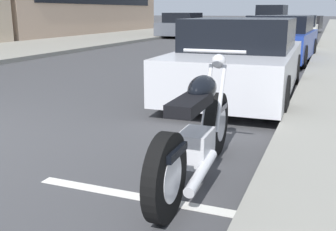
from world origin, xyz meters
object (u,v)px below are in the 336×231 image
at_px(parked_car_at_intersection, 241,60).
at_px(car_opposite_curb, 183,26).
at_px(parked_car_mid_block, 295,31).
at_px(parked_car_second_in_row, 280,40).
at_px(crossing_truck, 281,20).
at_px(parked_motorcycle, 197,133).

relative_size(parked_car_at_intersection, car_opposite_curb, 1.10).
height_order(parked_car_mid_block, car_opposite_curb, car_opposite_curb).
height_order(parked_car_second_in_row, car_opposite_curb, car_opposite_curb).
xyz_separation_m(parked_car_at_intersection, parked_car_mid_block, (11.43, 0.01, -0.00)).
height_order(parked_car_at_intersection, car_opposite_curb, car_opposite_curb).
xyz_separation_m(crossing_truck, car_opposite_curb, (-8.50, 4.62, -0.23)).
height_order(parked_motorcycle, parked_car_mid_block, parked_car_mid_block).
relative_size(parked_motorcycle, crossing_truck, 0.41).
bearing_deg(crossing_truck, parked_car_second_in_row, 101.66).
bearing_deg(crossing_truck, parked_motorcycle, 100.26).
bearing_deg(parked_car_at_intersection, car_opposite_curb, 21.74).
bearing_deg(parked_motorcycle, crossing_truck, 3.77).
distance_m(parked_motorcycle, car_opposite_curb, 20.77).
bearing_deg(parked_motorcycle, parked_car_at_intersection, 5.11).
relative_size(parked_motorcycle, car_opposite_curb, 0.53).
bearing_deg(parked_car_mid_block, crossing_truck, 8.22).
bearing_deg(parked_car_mid_block, parked_car_second_in_row, 179.67).
bearing_deg(parked_car_at_intersection, parked_motorcycle, -175.06).
bearing_deg(parked_car_at_intersection, parked_car_mid_block, -1.45).
height_order(parked_car_mid_block, crossing_truck, crossing_truck).
distance_m(parked_car_at_intersection, crossing_truck, 24.11).
relative_size(parked_car_second_in_row, crossing_truck, 0.85).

